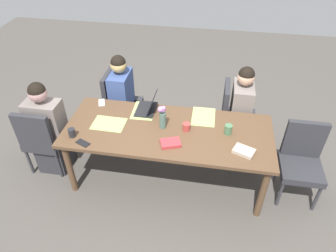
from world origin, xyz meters
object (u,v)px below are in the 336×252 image
at_px(chair_head_right_right_near, 302,158).
at_px(phone_silver, 102,103).
at_px(person_head_left_left_far, 50,132).
at_px(book_red_cover, 244,151).
at_px(person_far_left_mid, 239,115).
at_px(book_blue_cover, 170,143).
at_px(chair_far_left_mid, 233,113).
at_px(chair_head_left_left_far, 42,138).
at_px(dining_table, 168,135).
at_px(phone_black, 83,143).
at_px(chair_far_left_near, 119,100).
at_px(coffee_mug_centre_left, 72,133).
at_px(flower_vase, 162,115).
at_px(coffee_mug_near_left, 186,127).
at_px(person_far_left_near, 122,102).
at_px(laptop_far_left_near, 148,107).
at_px(coffee_mug_near_right, 228,129).

height_order(chair_head_right_right_near, phone_silver, chair_head_right_right_near).
bearing_deg(person_head_left_left_far, book_red_cover, -5.28).
relative_size(person_far_left_mid, phone_silver, 7.97).
bearing_deg(book_blue_cover, person_head_left_left_far, 152.16).
relative_size(chair_far_left_mid, chair_head_left_left_far, 1.00).
height_order(dining_table, person_head_left_left_far, person_head_left_left_far).
height_order(person_head_left_left_far, phone_black, person_head_left_left_far).
xyz_separation_m(chair_far_left_near, book_red_cover, (1.63, -1.04, 0.26)).
bearing_deg(chair_far_left_mid, chair_far_left_near, 178.46).
relative_size(book_red_cover, phone_silver, 1.33).
relative_size(person_far_left_mid, coffee_mug_centre_left, 12.55).
relative_size(book_red_cover, phone_black, 1.33).
bearing_deg(chair_head_right_right_near, flower_vase, -179.26).
bearing_deg(flower_vase, coffee_mug_near_left, -0.88).
bearing_deg(phone_silver, person_head_left_left_far, 106.12).
distance_m(person_far_left_near, laptop_far_left_near, 0.68).
xyz_separation_m(book_red_cover, phone_silver, (-1.68, 0.60, -0.01)).
distance_m(chair_far_left_near, chair_far_left_mid, 1.55).
xyz_separation_m(person_head_left_left_far, book_blue_cover, (1.48, -0.21, 0.23)).
xyz_separation_m(person_far_left_mid, flower_vase, (-0.87, -0.68, 0.38)).
xyz_separation_m(chair_head_right_right_near, phone_silver, (-2.34, 0.32, 0.25)).
xyz_separation_m(chair_head_left_left_far, book_red_cover, (2.27, -0.13, 0.26)).
distance_m(person_head_left_left_far, book_red_cover, 2.24).
bearing_deg(dining_table, book_blue_cover, -74.24).
xyz_separation_m(chair_far_left_near, laptop_far_left_near, (0.53, -0.50, 0.29)).
xyz_separation_m(chair_far_left_mid, person_head_left_left_far, (-2.14, -0.80, 0.03)).
xyz_separation_m(person_head_left_left_far, coffee_mug_near_right, (2.05, 0.07, 0.27)).
distance_m(flower_vase, coffee_mug_centre_left, 0.97).
height_order(person_head_left_left_far, coffee_mug_near_right, person_head_left_left_far).
distance_m(dining_table, phone_black, 0.90).
xyz_separation_m(dining_table, chair_far_left_near, (-0.83, 0.81, -0.17)).
bearing_deg(coffee_mug_near_right, phone_black, -164.19).
height_order(person_far_left_near, coffee_mug_near_left, person_far_left_near).
height_order(flower_vase, phone_silver, flower_vase).
bearing_deg(flower_vase, phone_black, -152.11).
bearing_deg(person_far_left_mid, coffee_mug_centre_left, -150.87).
bearing_deg(person_far_left_near, laptop_far_left_near, -43.46).
distance_m(person_far_left_near, coffee_mug_near_right, 1.58).
distance_m(coffee_mug_centre_left, book_blue_cover, 1.04).
bearing_deg(person_far_left_near, chair_far_left_mid, 0.70).
relative_size(chair_far_left_mid, book_blue_cover, 4.50).
xyz_separation_m(chair_head_left_left_far, phone_black, (0.65, -0.27, 0.25)).
distance_m(chair_head_left_left_far, book_blue_cover, 1.57).
height_order(person_far_left_near, phone_silver, person_far_left_near).
height_order(laptop_far_left_near, phone_black, laptop_far_left_near).
distance_m(dining_table, chair_far_left_near, 1.17).
relative_size(coffee_mug_near_right, book_red_cover, 0.54).
xyz_separation_m(coffee_mug_near_right, phone_silver, (-1.52, 0.33, -0.05)).
bearing_deg(phone_black, person_head_left_left_far, -6.44).
distance_m(chair_head_right_right_near, book_red_cover, 0.76).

